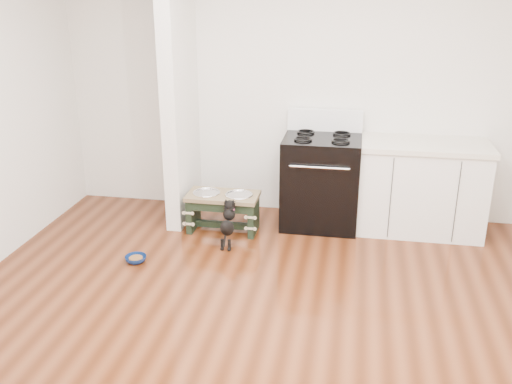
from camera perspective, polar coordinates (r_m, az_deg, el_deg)
ground at (r=4.11m, az=0.36°, el=-14.85°), size 5.00×5.00×0.00m
room_shell at (r=3.43m, az=0.43°, el=7.79°), size 5.00×5.00×5.00m
partition_wall at (r=5.77m, az=-7.65°, el=10.08°), size 0.15×0.80×2.70m
oven_range at (r=5.79m, az=6.52°, el=1.22°), size 0.76×0.69×1.14m
cabinet_run at (r=5.84m, az=16.14°, el=0.45°), size 1.24×0.64×0.91m
dog_feeder at (r=5.66m, az=-3.34°, el=-1.29°), size 0.71×0.38×0.40m
puppy at (r=5.36m, az=-2.83°, el=-3.05°), size 0.12×0.36×0.43m
floor_bowl at (r=5.24m, az=-11.93°, el=-6.58°), size 0.20×0.20×0.06m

